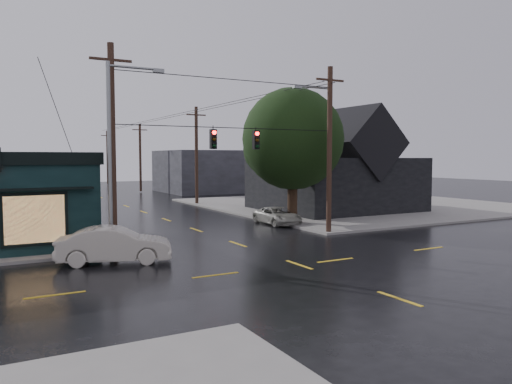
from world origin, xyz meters
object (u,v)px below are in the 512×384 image
sedan_cream (115,245)px  suv_silver (278,216)px  utility_pole_nw (115,253)px  utility_pole_ne (329,234)px  corner_tree (293,139)px

sedan_cream → suv_silver: bearing=-42.7°
suv_silver → sedan_cream: bearing=-148.8°
sedan_cream → suv_silver: 15.01m
sedan_cream → utility_pole_nw: bearing=4.8°
utility_pole_ne → sedan_cream: bearing=-170.5°
suv_silver → utility_pole_ne: bearing=-83.2°
utility_pole_nw → sedan_cream: (-0.50, -2.26, 0.82)m
utility_pole_ne → suv_silver: bearing=95.5°
utility_pole_nw → sedan_cream: size_ratio=2.05×
utility_pole_nw → suv_silver: utility_pole_nw is taller
corner_tree → utility_pole_ne: 7.72m
utility_pole_nw → sedan_cream: bearing=-102.6°
sedan_cream → suv_silver: (13.00, 7.49, -0.21)m
utility_pole_ne → sedan_cream: utility_pole_ne is taller
utility_pole_nw → utility_pole_ne: bearing=0.0°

